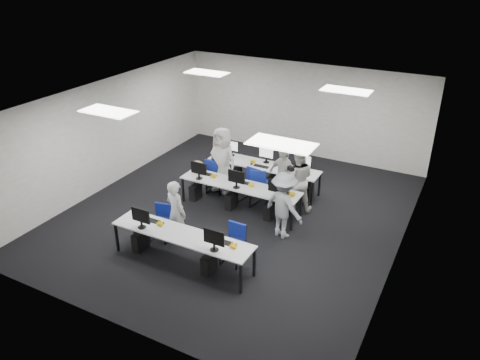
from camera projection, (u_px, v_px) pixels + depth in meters
The scene contains 23 objects.
room at pixel (236, 160), 11.33m from camera, with size 9.00×9.02×3.00m.
ceiling_panels at pixel (236, 100), 10.68m from camera, with size 5.20×4.60×0.02m.
desk_front at pixel (182, 236), 9.78m from camera, with size 3.20×0.70×0.73m.
desk_mid at pixel (240, 187), 11.85m from camera, with size 3.20×0.70×0.73m.
desk_back at pixel (263, 166), 12.96m from camera, with size 3.20×0.70×0.73m.
equipment_front at pixel (175, 247), 9.99m from camera, with size 2.51×0.41×1.19m.
equipment_mid at pixel (233, 196), 12.05m from camera, with size 2.91×0.41×1.19m.
equipment_back at pixel (270, 178), 13.04m from camera, with size 2.91×0.41×1.19m.
chair_0 at pixel (161, 229), 10.82m from camera, with size 0.49×0.52×0.84m.
chair_1 at pixel (233, 251), 10.00m from camera, with size 0.44×0.48×0.88m.
chair_2 at pixel (217, 182), 12.97m from camera, with size 0.47×0.50×0.89m.
chair_3 at pixel (249, 192), 12.42m from camera, with size 0.52×0.56×0.92m.
chair_4 at pixel (283, 201), 12.01m from camera, with size 0.54×0.56×0.85m.
chair_5 at pixel (216, 179), 13.16m from camera, with size 0.47×0.50×0.91m.
chair_6 at pixel (259, 189), 12.58m from camera, with size 0.56×0.59×0.92m.
chair_7 at pixel (291, 197), 12.17m from camera, with size 0.56×0.59×0.93m.
handbag at pixel (198, 167), 12.43m from camera, with size 0.40×0.26×0.33m, color #876246.
student_0 at pixel (176, 212), 10.50m from camera, with size 0.56×0.37×1.54m, color #B9B7AE.
student_1 at pixel (297, 179), 11.80m from camera, with size 0.85×0.66×1.74m, color #B9B7AE.
student_2 at pixel (223, 160), 12.75m from camera, with size 0.90×0.59×1.84m, color #B9B7AE.
student_3 at pixel (283, 177), 12.04m from camera, with size 0.96×0.40×1.64m, color #B9B7AE.
photographer at pixel (284, 205), 10.70m from camera, with size 1.05×0.60×1.63m, color gray.
dslr_camera at pixel (291, 169), 10.43m from camera, with size 0.14×0.18×0.10m, color black.
Camera 1 is at (4.94, -9.14, 6.03)m, focal length 35.00 mm.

